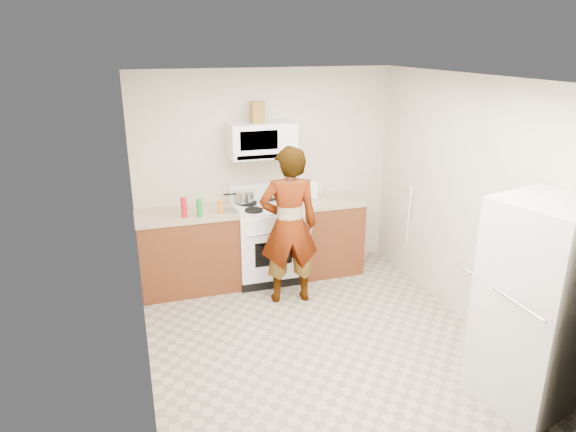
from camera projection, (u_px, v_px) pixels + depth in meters
name	position (u px, v px, depth m)	size (l,w,h in m)	color
floor	(316.00, 338.00, 5.09)	(3.60, 3.60, 0.00)	gray
back_wall	(267.00, 173.00, 6.30)	(3.20, 0.02, 2.50)	beige
right_wall	(467.00, 203.00, 5.14)	(0.02, 3.60, 2.50)	beige
cabinet_left	(188.00, 252.00, 5.99)	(1.12, 0.62, 0.90)	brown
counter_left	(186.00, 214.00, 5.84)	(1.14, 0.64, 0.04)	tan
cabinet_right	(325.00, 236.00, 6.48)	(0.80, 0.62, 0.90)	brown
counter_right	(326.00, 201.00, 6.33)	(0.82, 0.64, 0.04)	tan
gas_range	(266.00, 241.00, 6.24)	(0.76, 0.65, 1.13)	white
microwave	(262.00, 140.00, 5.96)	(0.76, 0.38, 0.40)	white
person	(289.00, 226.00, 5.57)	(0.64, 0.42, 1.77)	tan
fridge	(537.00, 305.00, 3.98)	(0.70, 0.70, 1.70)	silver
kettle	(313.00, 190.00, 6.41)	(0.15, 0.15, 0.17)	white
jug	(257.00, 112.00, 5.83)	(0.14, 0.14, 0.24)	brown
saucepan	(244.00, 196.00, 6.17)	(0.23, 0.23, 0.13)	#B2B2B6
tray	(278.00, 205.00, 6.06)	(0.25, 0.16, 0.05)	white
bottle_spray	(184.00, 207.00, 5.66)	(0.07, 0.07, 0.23)	red
bottle_hot_sauce	(221.00, 207.00, 5.79)	(0.05, 0.05, 0.16)	orange
bottle_green_cap	(199.00, 208.00, 5.69)	(0.06, 0.06, 0.20)	#178231
pot_lid	(230.00, 210.00, 5.90)	(0.24, 0.24, 0.01)	silver
broom	(408.00, 230.00, 6.29)	(0.03, 0.03, 1.19)	white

